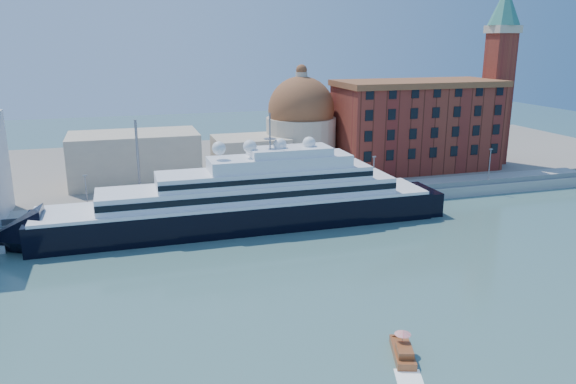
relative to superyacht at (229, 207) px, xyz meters
name	(u,v)px	position (x,y,z in m)	size (l,w,h in m)	color
ground	(283,272)	(4.05, -23.00, -4.47)	(400.00, 400.00, 0.00)	#325756
quay	(238,205)	(4.05, 11.00, -3.22)	(180.00, 10.00, 2.50)	gray
land	(208,166)	(4.05, 52.00, -3.47)	(260.00, 72.00, 2.00)	slate
quay_fence	(242,203)	(4.05, 6.50, -1.37)	(180.00, 0.10, 1.20)	slate
superyacht	(229,207)	(0.00, 0.00, 0.00)	(86.63, 12.01, 25.89)	black
water_taxi	(403,351)	(10.36, -50.62, -3.72)	(4.18, 6.90, 3.11)	brown
warehouse	(416,124)	(56.05, 29.00, 9.32)	(43.00, 19.00, 23.25)	maroon
campanile	(500,65)	(80.05, 29.00, 24.29)	(8.40, 8.40, 47.00)	maroon
church	(242,140)	(10.43, 34.72, 6.44)	(66.00, 18.00, 25.50)	beige
lamp_posts	(177,172)	(-8.62, 9.27, 5.37)	(120.80, 2.40, 18.00)	slate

